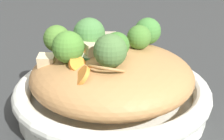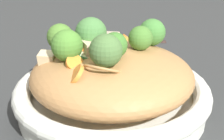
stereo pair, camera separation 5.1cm
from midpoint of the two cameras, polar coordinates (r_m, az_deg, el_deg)
ground_plane at (r=0.55m, az=2.71°, el=-7.00°), size 3.00×3.00×0.00m
serving_bowl at (r=0.53m, az=2.77°, el=-4.57°), size 0.31×0.31×0.05m
noodle_heap at (r=0.52m, az=2.83°, el=-0.88°), size 0.26×0.26×0.09m
broccoli_florets at (r=0.50m, az=1.07°, el=5.18°), size 0.20×0.16×0.07m
carrot_coins at (r=0.52m, az=0.30°, el=2.85°), size 0.13×0.20×0.03m
zucchini_slices at (r=0.50m, az=-1.30°, el=3.30°), size 0.06×0.07×0.03m
chicken_chunks at (r=0.52m, az=-1.07°, el=3.91°), size 0.13×0.09×0.04m
chopsticks_pair at (r=0.87m, az=3.52°, el=5.08°), size 0.23×0.05×0.01m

